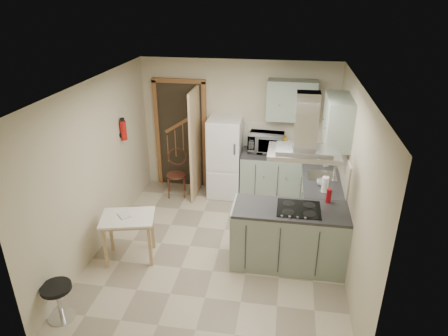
% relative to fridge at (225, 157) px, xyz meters
% --- Properties ---
extents(floor, '(4.20, 4.20, 0.00)m').
position_rel_fridge_xyz_m(floor, '(0.20, -1.80, -0.75)').
color(floor, '#BAAC91').
rests_on(floor, ground).
extents(ceiling, '(4.20, 4.20, 0.00)m').
position_rel_fridge_xyz_m(ceiling, '(0.20, -1.80, 1.75)').
color(ceiling, silver).
rests_on(ceiling, back_wall).
extents(back_wall, '(3.60, 0.00, 3.60)m').
position_rel_fridge_xyz_m(back_wall, '(0.20, 0.30, 0.50)').
color(back_wall, '#C0B494').
rests_on(back_wall, floor).
extents(left_wall, '(0.00, 4.20, 4.20)m').
position_rel_fridge_xyz_m(left_wall, '(-1.60, -1.80, 0.50)').
color(left_wall, '#C0B494').
rests_on(left_wall, floor).
extents(right_wall, '(0.00, 4.20, 4.20)m').
position_rel_fridge_xyz_m(right_wall, '(2.00, -1.80, 0.50)').
color(right_wall, '#C0B494').
rests_on(right_wall, floor).
extents(doorway, '(1.10, 0.12, 2.10)m').
position_rel_fridge_xyz_m(doorway, '(-0.90, 0.27, 0.30)').
color(doorway, brown).
rests_on(doorway, floor).
extents(fridge, '(0.60, 0.60, 1.50)m').
position_rel_fridge_xyz_m(fridge, '(0.00, 0.00, 0.00)').
color(fridge, white).
rests_on(fridge, floor).
extents(counter_back, '(1.08, 0.60, 0.90)m').
position_rel_fridge_xyz_m(counter_back, '(0.86, 0.00, -0.30)').
color(counter_back, '#9EB2A0').
rests_on(counter_back, floor).
extents(counter_right, '(0.60, 1.95, 0.90)m').
position_rel_fridge_xyz_m(counter_right, '(1.70, -0.68, -0.30)').
color(counter_right, '#9EB2A0').
rests_on(counter_right, floor).
extents(splashback, '(1.68, 0.02, 0.50)m').
position_rel_fridge_xyz_m(splashback, '(1.16, 0.29, 0.40)').
color(splashback, beige).
rests_on(splashback, counter_back).
extents(wall_cabinet_back, '(0.85, 0.35, 0.70)m').
position_rel_fridge_xyz_m(wall_cabinet_back, '(1.15, 0.12, 1.10)').
color(wall_cabinet_back, '#9EB2A0').
rests_on(wall_cabinet_back, back_wall).
extents(wall_cabinet_right, '(0.35, 0.90, 0.70)m').
position_rel_fridge_xyz_m(wall_cabinet_right, '(1.82, -0.95, 1.10)').
color(wall_cabinet_right, '#9EB2A0').
rests_on(wall_cabinet_right, right_wall).
extents(peninsula, '(1.55, 0.65, 0.90)m').
position_rel_fridge_xyz_m(peninsula, '(1.22, -1.98, -0.30)').
color(peninsula, '#9EB2A0').
rests_on(peninsula, floor).
extents(hob, '(0.58, 0.50, 0.01)m').
position_rel_fridge_xyz_m(hob, '(1.32, -1.98, 0.16)').
color(hob, black).
rests_on(hob, peninsula).
extents(extractor_hood, '(0.90, 0.55, 0.10)m').
position_rel_fridge_xyz_m(extractor_hood, '(1.32, -1.98, 0.97)').
color(extractor_hood, silver).
rests_on(extractor_hood, ceiling).
extents(sink, '(0.45, 0.40, 0.01)m').
position_rel_fridge_xyz_m(sink, '(1.70, -0.85, 0.16)').
color(sink, silver).
rests_on(sink, counter_right).
extents(fire_extinguisher, '(0.10, 0.10, 0.32)m').
position_rel_fridge_xyz_m(fire_extinguisher, '(-1.54, -0.90, 0.75)').
color(fire_extinguisher, '#B2140F').
rests_on(fire_extinguisher, left_wall).
extents(drop_leaf_table, '(0.85, 0.71, 0.69)m').
position_rel_fridge_xyz_m(drop_leaf_table, '(-1.04, -2.21, -0.41)').
color(drop_leaf_table, '#CEBA7F').
rests_on(drop_leaf_table, floor).
extents(bentwood_chair, '(0.44, 0.44, 0.83)m').
position_rel_fridge_xyz_m(bentwood_chair, '(-0.90, -0.20, -0.34)').
color(bentwood_chair, '#471D17').
rests_on(bentwood_chair, floor).
extents(stool, '(0.38, 0.38, 0.48)m').
position_rel_fridge_xyz_m(stool, '(-1.44, -3.47, -0.51)').
color(stool, black).
rests_on(stool, floor).
extents(microwave, '(0.64, 0.45, 0.34)m').
position_rel_fridge_xyz_m(microwave, '(0.75, 0.06, 0.32)').
color(microwave, black).
rests_on(microwave, counter_back).
extents(kettle, '(0.20, 0.20, 0.25)m').
position_rel_fridge_xyz_m(kettle, '(1.16, 0.04, 0.27)').
color(kettle, silver).
rests_on(kettle, counter_back).
extents(cereal_box, '(0.12, 0.20, 0.29)m').
position_rel_fridge_xyz_m(cereal_box, '(1.05, 0.11, 0.29)').
color(cereal_box, gold).
rests_on(cereal_box, counter_back).
extents(soap_bottle, '(0.10, 0.10, 0.17)m').
position_rel_fridge_xyz_m(soap_bottle, '(1.79, -0.44, 0.23)').
color(soap_bottle, '#AEADBA').
rests_on(soap_bottle, counter_right).
extents(paper_towel, '(0.12, 0.12, 0.25)m').
position_rel_fridge_xyz_m(paper_towel, '(1.70, -1.41, 0.27)').
color(paper_towel, white).
rests_on(paper_towel, counter_right).
extents(cup, '(0.16, 0.16, 0.10)m').
position_rel_fridge_xyz_m(cup, '(1.66, -1.19, 0.20)').
color(cup, silver).
rests_on(cup, counter_right).
extents(red_bottle, '(0.09, 0.09, 0.20)m').
position_rel_fridge_xyz_m(red_bottle, '(1.73, -1.71, 0.25)').
color(red_bottle, '#A30E17').
rests_on(red_bottle, peninsula).
extents(book, '(0.25, 0.25, 0.09)m').
position_rel_fridge_xyz_m(book, '(-1.15, -2.23, -0.02)').
color(book, '#A14035').
rests_on(book, drop_leaf_table).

